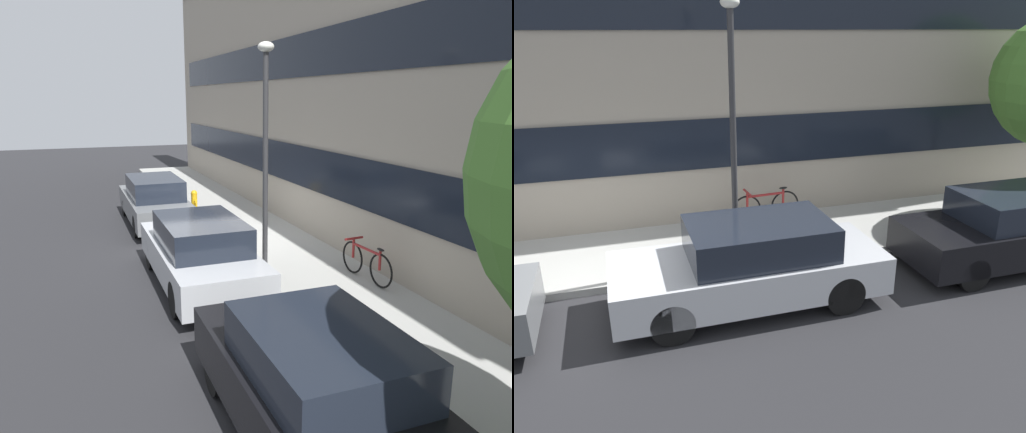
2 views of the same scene
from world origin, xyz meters
TOP-DOWN VIEW (x-y plane):
  - ground_plane at (0.00, 0.00)m, footprint 56.00×56.00m
  - sidewalk_strip at (0.00, 1.30)m, footprint 28.00×2.59m
  - rowhouse_facade at (0.00, 3.04)m, footprint 28.00×1.02m
  - parked_car_silver at (2.76, -1.05)m, footprint 4.41×1.71m
  - parked_car_black at (7.85, -1.05)m, footprint 4.07×1.71m
  - bicycle at (3.98, 2.09)m, footprint 1.62×0.44m
  - lamp_post at (2.84, 0.34)m, footprint 0.32×0.32m

SIDE VIEW (x-z plane):
  - ground_plane at x=0.00m, z-range 0.00..0.00m
  - sidewalk_strip at x=0.00m, z-range 0.00..0.14m
  - bicycle at x=3.98m, z-range 0.14..0.92m
  - parked_car_black at x=7.85m, z-range -0.01..1.42m
  - parked_car_silver at x=2.76m, z-range 0.00..1.43m
  - lamp_post at x=2.84m, z-range 0.68..5.35m
  - rowhouse_facade at x=0.00m, z-range 0.01..8.79m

